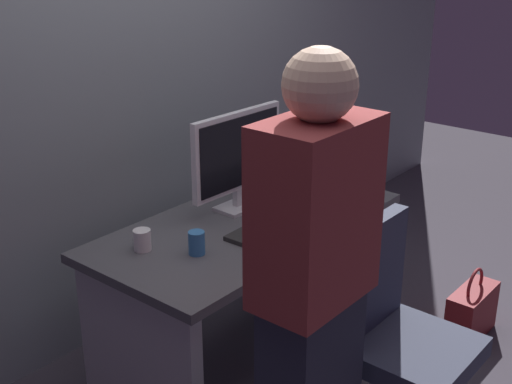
{
  "coord_description": "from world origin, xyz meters",
  "views": [
    {
      "loc": [
        -2.1,
        -1.79,
        1.94
      ],
      "look_at": [
        0.0,
        -0.05,
        0.88
      ],
      "focal_mm": 48.04,
      "sensor_mm": 36.0,
      "label": 1
    }
  ],
  "objects_px": {
    "desk": "(247,267)",
    "office_chair": "(398,353)",
    "cup_by_monitor": "(142,240)",
    "book_stack": "(292,178)",
    "monitor": "(238,155)",
    "person_at_desk": "(313,300)",
    "keyboard": "(267,225)",
    "mouse": "(307,206)",
    "cell_phone": "(328,201)",
    "cup_near_keyboard": "(197,243)",
    "handbag": "(471,312)"
  },
  "relations": [
    {
      "from": "keyboard",
      "to": "handbag",
      "type": "bearing_deg",
      "value": -36.43
    },
    {
      "from": "keyboard",
      "to": "cell_phone",
      "type": "distance_m",
      "value": 0.42
    },
    {
      "from": "keyboard",
      "to": "mouse",
      "type": "relative_size",
      "value": 4.3
    },
    {
      "from": "keyboard",
      "to": "cell_phone",
      "type": "relative_size",
      "value": 2.99
    },
    {
      "from": "desk",
      "to": "office_chair",
      "type": "bearing_deg",
      "value": -93.97
    },
    {
      "from": "monitor",
      "to": "cup_by_monitor",
      "type": "distance_m",
      "value": 0.61
    },
    {
      "from": "monitor",
      "to": "desk",
      "type": "bearing_deg",
      "value": -124.14
    },
    {
      "from": "cell_phone",
      "to": "desk",
      "type": "bearing_deg",
      "value": 148.12
    },
    {
      "from": "keyboard",
      "to": "cup_by_monitor",
      "type": "bearing_deg",
      "value": 150.84
    },
    {
      "from": "person_at_desk",
      "to": "cup_by_monitor",
      "type": "bearing_deg",
      "value": 87.24
    },
    {
      "from": "handbag",
      "to": "mouse",
      "type": "bearing_deg",
      "value": 135.64
    },
    {
      "from": "cup_near_keyboard",
      "to": "handbag",
      "type": "bearing_deg",
      "value": -27.8
    },
    {
      "from": "desk",
      "to": "cup_by_monitor",
      "type": "bearing_deg",
      "value": 164.04
    },
    {
      "from": "office_chair",
      "to": "monitor",
      "type": "height_order",
      "value": "monitor"
    },
    {
      "from": "desk",
      "to": "person_at_desk",
      "type": "xyz_separation_m",
      "value": [
        -0.53,
        -0.72,
        0.33
      ]
    },
    {
      "from": "office_chair",
      "to": "mouse",
      "type": "xyz_separation_m",
      "value": [
        0.34,
        0.67,
        0.32
      ]
    },
    {
      "from": "cup_near_keyboard",
      "to": "cell_phone",
      "type": "height_order",
      "value": "cup_near_keyboard"
    },
    {
      "from": "office_chair",
      "to": "person_at_desk",
      "type": "bearing_deg",
      "value": 170.37
    },
    {
      "from": "keyboard",
      "to": "handbag",
      "type": "relative_size",
      "value": 1.14
    },
    {
      "from": "cell_phone",
      "to": "mouse",
      "type": "bearing_deg",
      "value": 158.14
    },
    {
      "from": "desk",
      "to": "person_at_desk",
      "type": "bearing_deg",
      "value": -126.22
    },
    {
      "from": "keyboard",
      "to": "office_chair",
      "type": "bearing_deg",
      "value": -96.81
    },
    {
      "from": "cup_by_monitor",
      "to": "book_stack",
      "type": "relative_size",
      "value": 0.39
    },
    {
      "from": "mouse",
      "to": "handbag",
      "type": "height_order",
      "value": "mouse"
    },
    {
      "from": "cell_phone",
      "to": "book_stack",
      "type": "bearing_deg",
      "value": 84.3
    },
    {
      "from": "keyboard",
      "to": "mouse",
      "type": "xyz_separation_m",
      "value": [
        0.28,
        -0.01,
        0.01
      ]
    },
    {
      "from": "desk",
      "to": "book_stack",
      "type": "distance_m",
      "value": 0.5
    },
    {
      "from": "cell_phone",
      "to": "handbag",
      "type": "distance_m",
      "value": 0.96
    },
    {
      "from": "office_chair",
      "to": "cell_phone",
      "type": "bearing_deg",
      "value": 53.99
    },
    {
      "from": "mouse",
      "to": "keyboard",
      "type": "bearing_deg",
      "value": 177.44
    },
    {
      "from": "office_chair",
      "to": "cup_by_monitor",
      "type": "distance_m",
      "value": 1.09
    },
    {
      "from": "mouse",
      "to": "desk",
      "type": "bearing_deg",
      "value": 156.26
    },
    {
      "from": "office_chair",
      "to": "cup_by_monitor",
      "type": "bearing_deg",
      "value": 114.63
    },
    {
      "from": "office_chair",
      "to": "cup_near_keyboard",
      "type": "bearing_deg",
      "value": 113.06
    },
    {
      "from": "book_stack",
      "to": "handbag",
      "type": "bearing_deg",
      "value": -57.25
    },
    {
      "from": "handbag",
      "to": "cup_near_keyboard",
      "type": "bearing_deg",
      "value": 152.2
    },
    {
      "from": "monitor",
      "to": "cell_phone",
      "type": "height_order",
      "value": "monitor"
    },
    {
      "from": "keyboard",
      "to": "cell_phone",
      "type": "height_order",
      "value": "keyboard"
    },
    {
      "from": "monitor",
      "to": "cell_phone",
      "type": "bearing_deg",
      "value": -39.18
    },
    {
      "from": "office_chair",
      "to": "cup_near_keyboard",
      "type": "distance_m",
      "value": 0.88
    },
    {
      "from": "desk",
      "to": "book_stack",
      "type": "height_order",
      "value": "book_stack"
    },
    {
      "from": "cup_by_monitor",
      "to": "cup_near_keyboard",
      "type": "bearing_deg",
      "value": -59.67
    },
    {
      "from": "person_at_desk",
      "to": "book_stack",
      "type": "distance_m",
      "value": 1.2
    },
    {
      "from": "desk",
      "to": "mouse",
      "type": "distance_m",
      "value": 0.39
    },
    {
      "from": "desk",
      "to": "cup_by_monitor",
      "type": "relative_size",
      "value": 16.62
    },
    {
      "from": "monitor",
      "to": "cup_by_monitor",
      "type": "xyz_separation_m",
      "value": [
        -0.57,
        0.01,
        -0.21
      ]
    },
    {
      "from": "monitor",
      "to": "book_stack",
      "type": "bearing_deg",
      "value": -13.42
    },
    {
      "from": "desk",
      "to": "keyboard",
      "type": "bearing_deg",
      "value": -88.78
    },
    {
      "from": "desk",
      "to": "office_chair",
      "type": "relative_size",
      "value": 1.53
    },
    {
      "from": "keyboard",
      "to": "mouse",
      "type": "bearing_deg",
      "value": -4.57
    }
  ]
}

